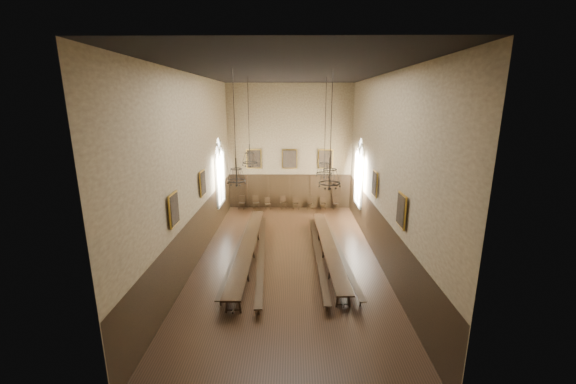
{
  "coord_description": "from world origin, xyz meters",
  "views": [
    {
      "loc": [
        0.19,
        -16.45,
        7.74
      ],
      "look_at": [
        -0.03,
        1.5,
        3.12
      ],
      "focal_mm": 22.0,
      "sensor_mm": 36.0,
      "label": 1
    }
  ],
  "objects_px": {
    "chair_2": "(268,206)",
    "chair_6": "(323,206)",
    "bench_right_outer": "(339,254)",
    "chair_5": "(310,206)",
    "chair_0": "(242,205)",
    "chair_4": "(296,206)",
    "chair_7": "(336,206)",
    "chair_1": "(256,205)",
    "chandelier_back_right": "(324,167)",
    "table_left": "(249,250)",
    "chair_3": "(283,205)",
    "table_right": "(328,251)",
    "bench_right_inner": "(318,254)",
    "chandelier_back_left": "(250,157)",
    "bench_left_outer": "(239,252)",
    "bench_left_inner": "(261,254)",
    "chandelier_front_right": "(330,176)",
    "chandelier_front_left": "(236,173)"
  },
  "relations": [
    {
      "from": "chair_4",
      "to": "chandelier_back_left",
      "type": "xyz_separation_m",
      "value": [
        -2.6,
        -5.83,
        4.51
      ]
    },
    {
      "from": "bench_right_inner",
      "to": "chandelier_front_left",
      "type": "distance_m",
      "value": 6.31
    },
    {
      "from": "bench_left_outer",
      "to": "chandelier_front_right",
      "type": "relative_size",
      "value": 2.04
    },
    {
      "from": "chair_0",
      "to": "chandelier_back_left",
      "type": "xyz_separation_m",
      "value": [
        1.4,
        -5.85,
        4.49
      ]
    },
    {
      "from": "chair_7",
      "to": "chandelier_back_right",
      "type": "distance_m",
      "value": 7.2
    },
    {
      "from": "bench_right_inner",
      "to": "chandelier_back_left",
      "type": "height_order",
      "value": "chandelier_back_left"
    },
    {
      "from": "bench_right_outer",
      "to": "table_right",
      "type": "bearing_deg",
      "value": 172.28
    },
    {
      "from": "bench_left_outer",
      "to": "bench_right_inner",
      "type": "distance_m",
      "value": 4.05
    },
    {
      "from": "chair_4",
      "to": "chandelier_front_left",
      "type": "bearing_deg",
      "value": -107.79
    },
    {
      "from": "table_right",
      "to": "bench_right_outer",
      "type": "height_order",
      "value": "table_right"
    },
    {
      "from": "chair_3",
      "to": "chair_0",
      "type": "bearing_deg",
      "value": 167.58
    },
    {
      "from": "table_left",
      "to": "chair_5",
      "type": "height_order",
      "value": "chair_5"
    },
    {
      "from": "table_right",
      "to": "chandelier_back_right",
      "type": "relative_size",
      "value": 1.87
    },
    {
      "from": "chair_5",
      "to": "chair_3",
      "type": "bearing_deg",
      "value": -176.66
    },
    {
      "from": "chair_5",
      "to": "chair_6",
      "type": "bearing_deg",
      "value": 1.98
    },
    {
      "from": "bench_right_inner",
      "to": "chair_1",
      "type": "distance_m",
      "value": 9.39
    },
    {
      "from": "chair_4",
      "to": "chair_5",
      "type": "relative_size",
      "value": 1.01
    },
    {
      "from": "chair_7",
      "to": "chair_1",
      "type": "bearing_deg",
      "value": 177.23
    },
    {
      "from": "bench_right_inner",
      "to": "chair_0",
      "type": "height_order",
      "value": "chair_0"
    },
    {
      "from": "bench_right_outer",
      "to": "chair_6",
      "type": "xyz_separation_m",
      "value": [
        -0.1,
        8.44,
        -0.0
      ]
    },
    {
      "from": "chair_6",
      "to": "table_right",
      "type": "bearing_deg",
      "value": -94.26
    },
    {
      "from": "chair_0",
      "to": "bench_left_inner",
      "type": "bearing_deg",
      "value": -71.89
    },
    {
      "from": "table_right",
      "to": "bench_right_inner",
      "type": "xyz_separation_m",
      "value": [
        -0.53,
        -0.15,
        -0.1
      ]
    },
    {
      "from": "bench_left_inner",
      "to": "chair_4",
      "type": "xyz_separation_m",
      "value": [
        1.81,
        8.53,
        -0.02
      ]
    },
    {
      "from": "chair_1",
      "to": "chair_7",
      "type": "relative_size",
      "value": 1.13
    },
    {
      "from": "chair_2",
      "to": "chair_6",
      "type": "distance_m",
      "value": 4.08
    },
    {
      "from": "chair_2",
      "to": "chair_5",
      "type": "xyz_separation_m",
      "value": [
        3.1,
        0.08,
        0.01
      ]
    },
    {
      "from": "bench_right_inner",
      "to": "chandelier_front_right",
      "type": "relative_size",
      "value": 2.09
    },
    {
      "from": "chair_1",
      "to": "chair_2",
      "type": "distance_m",
      "value": 0.87
    },
    {
      "from": "bench_right_outer",
      "to": "chair_5",
      "type": "height_order",
      "value": "chair_5"
    },
    {
      "from": "chair_3",
      "to": "chandelier_back_right",
      "type": "distance_m",
      "value": 7.46
    },
    {
      "from": "chair_0",
      "to": "chair_4",
      "type": "height_order",
      "value": "chair_0"
    },
    {
      "from": "bench_right_inner",
      "to": "chair_2",
      "type": "bearing_deg",
      "value": 110.08
    },
    {
      "from": "bench_right_outer",
      "to": "chair_4",
      "type": "distance_m",
      "value": 8.69
    },
    {
      "from": "table_right",
      "to": "chandelier_back_right",
      "type": "distance_m",
      "value": 4.62
    },
    {
      "from": "table_left",
      "to": "table_right",
      "type": "height_order",
      "value": "table_left"
    },
    {
      "from": "bench_right_outer",
      "to": "chandelier_front_right",
      "type": "bearing_deg",
      "value": -111.24
    },
    {
      "from": "chair_7",
      "to": "chandelier_front_left",
      "type": "xyz_separation_m",
      "value": [
        -5.51,
        -10.93,
        4.65
      ]
    },
    {
      "from": "chandelier_front_right",
      "to": "chair_0",
      "type": "bearing_deg",
      "value": 116.61
    },
    {
      "from": "bench_right_inner",
      "to": "chandelier_back_left",
      "type": "relative_size",
      "value": 2.12
    },
    {
      "from": "chair_6",
      "to": "table_left",
      "type": "bearing_deg",
      "value": -119.25
    },
    {
      "from": "chair_7",
      "to": "chandelier_front_left",
      "type": "height_order",
      "value": "chandelier_front_left"
    },
    {
      "from": "bench_right_outer",
      "to": "chandelier_front_left",
      "type": "xyz_separation_m",
      "value": [
        -4.68,
        -2.41,
        4.65
      ]
    },
    {
      "from": "chandelier_back_right",
      "to": "chandelier_back_left",
      "type": "bearing_deg",
      "value": -178.99
    },
    {
      "from": "chair_2",
      "to": "chandelier_back_right",
      "type": "height_order",
      "value": "chandelier_back_right"
    },
    {
      "from": "bench_left_inner",
      "to": "chandelier_front_right",
      "type": "relative_size",
      "value": 2.19
    },
    {
      "from": "bench_right_outer",
      "to": "chair_5",
      "type": "bearing_deg",
      "value": 97.29
    },
    {
      "from": "chair_2",
      "to": "chair_3",
      "type": "xyz_separation_m",
      "value": [
        1.14,
        0.13,
        0.02
      ]
    },
    {
      "from": "bench_right_outer",
      "to": "chandelier_back_right",
      "type": "bearing_deg",
      "value": 103.08
    },
    {
      "from": "chair_5",
      "to": "chandelier_front_left",
      "type": "xyz_separation_m",
      "value": [
        -3.59,
        -10.89,
        4.65
      ]
    }
  ]
}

